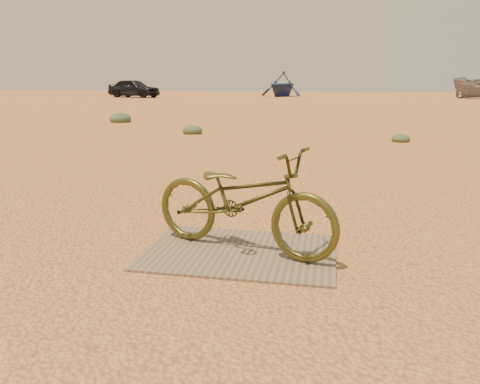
% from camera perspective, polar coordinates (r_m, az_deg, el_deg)
% --- Properties ---
extents(ground, '(120.00, 120.00, 0.00)m').
position_cam_1_polar(ground, '(4.42, 7.32, -6.21)').
color(ground, '#E79749').
rests_on(ground, ground).
extents(plywood_board, '(1.66, 1.18, 0.02)m').
position_cam_1_polar(plywood_board, '(4.15, 0.00, -7.31)').
color(plywood_board, '#75664E').
rests_on(plywood_board, ground).
extents(bicycle, '(1.85, 1.11, 0.92)m').
position_cam_1_polar(bicycle, '(4.03, 0.35, -0.90)').
color(bicycle, '#45441A').
rests_on(bicycle, plywood_board).
extents(car, '(4.93, 2.87, 1.58)m').
position_cam_1_polar(car, '(42.82, -12.81, 12.24)').
color(car, black).
rests_on(car, ground).
extents(boat_near_left, '(5.21, 5.76, 0.98)m').
position_cam_1_polar(boat_near_left, '(47.73, -14.34, 11.89)').
color(boat_near_left, silver).
rests_on(boat_near_left, ground).
extents(boat_far_left, '(4.88, 5.29, 2.31)m').
position_cam_1_polar(boat_far_left, '(44.20, 5.17, 13.02)').
color(boat_far_left, navy).
rests_on(boat_far_left, ground).
extents(kale_a, '(0.57, 0.57, 0.31)m').
position_cam_1_polar(kale_a, '(13.46, -5.81, 7.10)').
color(kale_a, '#4B5E3F').
rests_on(kale_a, ground).
extents(kale_b, '(0.44, 0.44, 0.24)m').
position_cam_1_polar(kale_b, '(12.28, 18.98, 5.82)').
color(kale_b, '#4B5E3F').
rests_on(kale_b, ground).
extents(kale_c, '(0.77, 0.77, 0.43)m').
position_cam_1_polar(kale_c, '(17.64, -14.34, 8.26)').
color(kale_c, '#4B5E3F').
rests_on(kale_c, ground).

